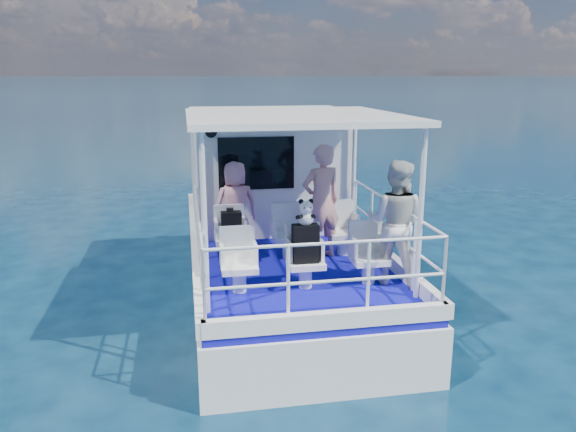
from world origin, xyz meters
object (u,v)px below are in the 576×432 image
object	(u,v)px
passenger_stbd_aft	(395,222)
backpack_center	(305,244)
passenger_port_fwd	(236,206)
panda	(306,212)

from	to	relation	value
passenger_stbd_aft	backpack_center	size ratio (longest dim) A/B	3.33
passenger_port_fwd	passenger_stbd_aft	world-z (taller)	passenger_stbd_aft
passenger_stbd_aft	panda	world-z (taller)	passenger_stbd_aft
backpack_center	passenger_stbd_aft	bearing A→B (deg)	1.53
passenger_port_fwd	backpack_center	bearing A→B (deg)	101.55
passenger_port_fwd	passenger_stbd_aft	size ratio (longest dim) A/B	0.85
backpack_center	panda	bearing A→B (deg)	-69.66
passenger_port_fwd	passenger_stbd_aft	distance (m)	2.79
passenger_stbd_aft	backpack_center	xyz separation A→B (m)	(-1.26, -0.03, -0.22)
panda	passenger_stbd_aft	bearing A→B (deg)	1.84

